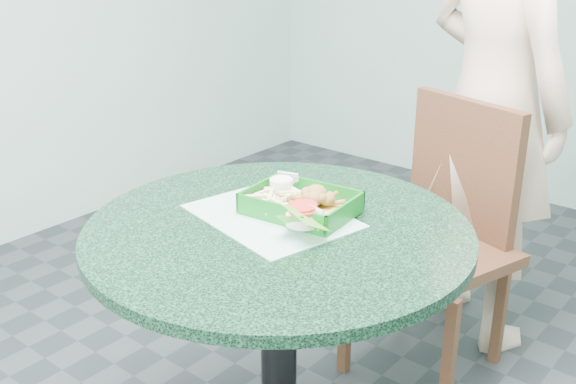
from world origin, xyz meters
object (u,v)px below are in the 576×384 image
Objects in this scene: cafe_table at (278,292)px; crab_sandwich at (315,208)px; dining_chair at (444,221)px; food_basket at (301,214)px; sauce_ramekin at (284,191)px; diner_person at (498,57)px.

cafe_table is 7.82× the size of crab_sandwich.
dining_chair is 0.73m from food_basket.
dining_chair reaches higher than crab_sandwich.
dining_chair is at bearing 87.95° from crab_sandwich.
crab_sandwich reaches higher than cafe_table.
dining_chair is at bearing 76.20° from sauce_ramekin.
diner_person is 1.01m from crab_sandwich.
cafe_table is 1.04× the size of dining_chair.
diner_person is at bearing 88.25° from crab_sandwich.
food_basket is 2.18× the size of crab_sandwich.
dining_chair is 7.53× the size of crab_sandwich.
sauce_ramekin is (-0.16, -0.65, 0.27)m from dining_chair.
sauce_ramekin is (-0.08, 0.04, 0.03)m from food_basket.
crab_sandwich is (-0.03, -0.98, -0.25)m from diner_person.
diner_person is at bearing 80.02° from sauce_ramekin.
cafe_table is 0.27m from sauce_ramekin.
crab_sandwich reaches higher than food_basket.
dining_chair is (0.07, 0.78, -0.05)m from cafe_table.
diner_person is at bearing 85.24° from food_basket.
diner_person reaches higher than sauce_ramekin.
crab_sandwich is (0.05, -0.01, 0.03)m from food_basket.
crab_sandwich is (0.05, 0.09, 0.22)m from cafe_table.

